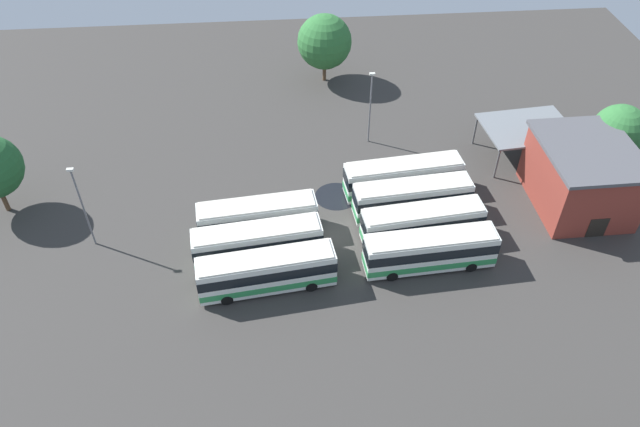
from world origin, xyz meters
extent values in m
plane|color=#383533|center=(0.00, 0.00, 0.00)|extent=(92.82, 92.82, 0.00)
cube|color=silver|center=(-7.08, -5.72, 1.89)|extent=(11.66, 3.65, 3.18)
cube|color=beige|center=(-7.08, -5.72, 3.55)|extent=(11.18, 3.40, 0.14)
cube|color=black|center=(-7.08, -5.72, 2.40)|extent=(11.72, 3.69, 1.02)
cube|color=#2D8C4C|center=(-7.08, -5.72, 1.00)|extent=(11.72, 3.69, 0.64)
cube|color=black|center=(-1.37, -5.13, 2.50)|extent=(0.27, 2.03, 1.17)
cylinder|color=black|center=(-3.66, -4.22, 0.50)|extent=(1.03, 0.40, 1.00)
cylinder|color=black|center=(-3.43, -6.49, 0.50)|extent=(1.03, 0.40, 1.00)
cylinder|color=black|center=(-10.73, -4.96, 0.50)|extent=(1.03, 0.40, 1.00)
cylinder|color=black|center=(-10.50, -7.22, 0.50)|extent=(1.03, 0.40, 1.00)
cube|color=silver|center=(-7.35, -2.49, 1.89)|extent=(11.20, 3.44, 3.18)
cube|color=beige|center=(-7.35, -2.49, 3.55)|extent=(10.74, 3.21, 0.14)
cube|color=black|center=(-7.35, -2.49, 2.40)|extent=(11.26, 3.48, 1.02)
cube|color=#2D8C4C|center=(-7.35, -2.49, 1.00)|extent=(11.26, 3.48, 0.64)
cube|color=black|center=(-1.85, -2.00, 2.50)|extent=(0.24, 2.03, 1.17)
cylinder|color=black|center=(-4.05, -1.05, 0.50)|extent=(1.02, 0.39, 1.00)
cylinder|color=black|center=(-3.84, -3.32, 0.50)|extent=(1.02, 0.39, 1.00)
cylinder|color=black|center=(-10.85, -1.65, 0.50)|extent=(1.02, 0.39, 1.00)
cylinder|color=black|center=(-10.65, -3.93, 0.50)|extent=(1.02, 0.39, 1.00)
cube|color=silver|center=(-7.56, 1.02, 1.89)|extent=(11.08, 3.60, 3.18)
cube|color=beige|center=(-7.56, 1.02, 3.55)|extent=(10.62, 3.36, 0.14)
cube|color=black|center=(-7.56, 1.02, 2.40)|extent=(11.13, 3.64, 1.02)
cube|color=#2D8C4C|center=(-7.56, 1.02, 1.00)|extent=(11.13, 3.64, 0.64)
cube|color=black|center=(-2.14, 1.59, 2.50)|extent=(0.27, 2.03, 1.17)
cylinder|color=black|center=(-4.32, 2.51, 0.50)|extent=(1.03, 0.40, 1.00)
cylinder|color=black|center=(-4.08, 0.24, 0.50)|extent=(1.03, 0.40, 1.00)
cylinder|color=black|center=(-11.03, 1.80, 0.50)|extent=(1.03, 0.40, 1.00)
cylinder|color=black|center=(-10.79, -0.46, 0.50)|extent=(1.03, 0.40, 1.00)
cube|color=silver|center=(-7.51, 4.43, 1.89)|extent=(11.42, 3.22, 3.18)
cube|color=beige|center=(-7.51, 4.43, 3.55)|extent=(10.96, 2.99, 0.14)
cube|color=black|center=(-7.51, 4.43, 2.40)|extent=(11.48, 3.26, 1.02)
cube|color=#2D8C4C|center=(-7.51, 4.43, 1.00)|extent=(11.48, 3.26, 0.64)
cube|color=black|center=(-1.87, 4.80, 2.50)|extent=(0.19, 2.03, 1.17)
cylinder|color=black|center=(-4.10, 5.79, 0.50)|extent=(1.02, 0.37, 1.00)
cylinder|color=black|center=(-3.95, 3.52, 0.50)|extent=(1.02, 0.37, 1.00)
cylinder|color=black|center=(-11.08, 5.33, 0.50)|extent=(1.02, 0.37, 1.00)
cylinder|color=black|center=(-10.92, 3.06, 0.50)|extent=(1.02, 0.37, 1.00)
cube|color=silver|center=(7.14, -1.00, 1.89)|extent=(10.89, 3.54, 3.18)
cube|color=beige|center=(7.14, -1.00, 3.55)|extent=(10.44, 3.30, 0.14)
cube|color=black|center=(7.14, -1.00, 2.40)|extent=(10.95, 3.58, 1.02)
cube|color=#2D8C4C|center=(7.14, -1.00, 1.00)|extent=(10.95, 3.58, 0.64)
cube|color=black|center=(12.47, -0.47, 2.50)|extent=(0.26, 2.03, 1.17)
cylinder|color=black|center=(10.33, 0.46, 0.50)|extent=(1.03, 0.40, 1.00)
cylinder|color=black|center=(10.55, -1.80, 0.50)|extent=(1.03, 0.40, 1.00)
cylinder|color=black|center=(3.73, -0.20, 0.50)|extent=(1.03, 0.40, 1.00)
cylinder|color=black|center=(3.96, -2.47, 0.50)|extent=(1.03, 0.40, 1.00)
cube|color=silver|center=(7.18, 2.25, 1.89)|extent=(11.33, 3.71, 3.18)
cube|color=beige|center=(7.18, 2.25, 3.55)|extent=(10.87, 3.47, 0.14)
cube|color=black|center=(7.18, 2.25, 2.40)|extent=(11.39, 3.76, 1.02)
cube|color=#2D8C4C|center=(7.18, 2.25, 1.00)|extent=(11.39, 3.76, 0.64)
cube|color=black|center=(12.72, 2.87, 2.50)|extent=(0.29, 2.03, 1.17)
cylinder|color=black|center=(10.48, 3.77, 0.50)|extent=(1.03, 0.41, 1.00)
cylinder|color=black|center=(10.73, 1.50, 0.50)|extent=(1.03, 0.41, 1.00)
cylinder|color=black|center=(3.62, 2.99, 0.50)|extent=(1.03, 0.41, 1.00)
cylinder|color=black|center=(3.88, 0.73, 0.50)|extent=(1.03, 0.41, 1.00)
cube|color=silver|center=(6.46, 5.65, 1.89)|extent=(11.57, 3.82, 3.18)
cube|color=beige|center=(6.46, 5.65, 3.55)|extent=(11.10, 3.57, 0.14)
cube|color=black|center=(6.46, 5.65, 2.40)|extent=(11.64, 3.86, 1.02)
cube|color=#2D8C4C|center=(6.46, 5.65, 1.00)|extent=(11.64, 3.86, 0.64)
cube|color=black|center=(12.11, 6.33, 2.50)|extent=(0.30, 2.03, 1.17)
cylinder|color=black|center=(9.82, 7.21, 0.50)|extent=(1.03, 0.42, 1.00)
cylinder|color=black|center=(10.10, 4.94, 0.50)|extent=(1.03, 0.42, 1.00)
cylinder|color=black|center=(2.83, 6.36, 0.50)|extent=(1.03, 0.42, 1.00)
cylinder|color=black|center=(3.10, 4.10, 0.50)|extent=(1.03, 0.42, 1.00)
cube|color=maroon|center=(-23.50, -2.78, 3.05)|extent=(8.14, 9.88, 6.10)
cube|color=#4C4C51|center=(-23.50, -2.78, 6.28)|extent=(8.63, 10.47, 0.36)
cube|color=black|center=(-23.58, 2.11, 1.10)|extent=(1.80, 0.09, 2.20)
cube|color=slate|center=(-20.84, -10.59, 3.63)|extent=(9.54, 7.48, 0.20)
cylinder|color=#59595B|center=(-16.97, -7.18, 1.77)|extent=(0.20, 0.20, 3.53)
cylinder|color=#59595B|center=(-16.39, -13.22, 1.77)|extent=(0.20, 0.20, 3.53)
cylinder|color=#59595B|center=(-25.28, -7.97, 1.77)|extent=(0.20, 0.20, 3.53)
cylinder|color=#59595B|center=(-24.71, -14.01, 1.77)|extent=(0.20, 0.20, 3.53)
cylinder|color=slate|center=(-5.02, -14.63, 4.06)|extent=(0.16, 0.16, 8.12)
cube|color=silver|center=(-5.02, -14.63, 8.30)|extent=(0.56, 0.28, 0.20)
cylinder|color=slate|center=(21.98, -0.88, 4.17)|extent=(0.16, 0.16, 8.33)
cube|color=silver|center=(21.98, -0.88, 8.51)|extent=(0.56, 0.28, 0.20)
cylinder|color=brown|center=(-1.41, -28.34, 1.19)|extent=(0.44, 0.44, 2.39)
sphere|color=#2D6B33|center=(-1.41, -28.34, 5.20)|extent=(6.61, 6.61, 6.61)
cylinder|color=brown|center=(31.22, -6.33, 1.33)|extent=(0.44, 0.44, 2.66)
cylinder|color=brown|center=(-28.61, -7.22, 1.38)|extent=(0.44, 0.44, 2.77)
sphere|color=#2D6B33|center=(-28.61, -7.22, 5.02)|extent=(5.30, 5.30, 5.30)
cylinder|color=black|center=(-0.53, -5.58, 0.00)|extent=(4.25, 4.25, 0.01)
cylinder|color=black|center=(-9.68, -8.20, 0.00)|extent=(3.84, 3.84, 0.01)
camera|label=1|loc=(4.99, 40.03, 39.22)|focal=34.26mm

